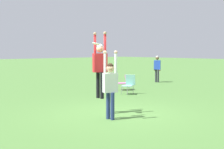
# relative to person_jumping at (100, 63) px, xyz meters

# --- Properties ---
(ground_plane) EXTENTS (120.00, 120.00, 0.00)m
(ground_plane) POSITION_rel_person_jumping_xyz_m (0.36, 0.36, -1.65)
(ground_plane) COLOR #4C7A38
(person_jumping) EXTENTS (0.60, 0.49, 2.15)m
(person_jumping) POSITION_rel_person_jumping_xyz_m (0.00, 0.00, 0.00)
(person_jumping) COLOR black
(person_jumping) RESTS_ON ground_plane
(person_defending) EXTENTS (0.58, 0.47, 2.06)m
(person_defending) POSITION_rel_person_jumping_xyz_m (0.83, -0.31, -0.56)
(person_defending) COLOR navy
(person_defending) RESTS_ON ground_plane
(frisbee) EXTENTS (0.24, 0.24, 0.09)m
(frisbee) POSITION_rel_person_jumping_xyz_m (0.17, -0.29, 0.61)
(frisbee) COLOR white
(camping_chair_2) EXTENTS (0.63, 0.70, 0.91)m
(camping_chair_2) POSITION_rel_person_jumping_xyz_m (-2.50, 3.92, -1.13)
(camping_chair_2) COLOR gray
(camping_chair_2) RESTS_ON ground_plane
(camping_chair_3) EXTENTS (0.76, 0.83, 0.76)m
(camping_chair_3) POSITION_rel_person_jumping_xyz_m (-3.71, 4.84, -1.21)
(camping_chair_3) COLOR gray
(camping_chair_3) RESTS_ON ground_plane
(person_spectator_near) EXTENTS (0.55, 0.37, 1.71)m
(person_spectator_near) POSITION_rel_person_jumping_xyz_m (-5.01, 9.13, -0.63)
(person_spectator_near) COLOR #2D2D38
(person_spectator_near) RESTS_ON ground_plane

